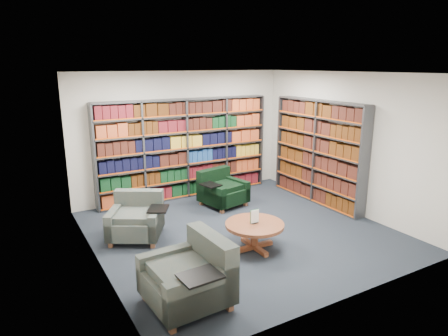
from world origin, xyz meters
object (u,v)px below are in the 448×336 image
chair_green_right (221,191)px  chair_teal_front (193,278)px  coffee_table (255,229)px  chair_teal_left (137,220)px

chair_green_right → chair_teal_front: chair_teal_front is taller
chair_green_right → coffee_table: 2.24m
chair_teal_left → coffee_table: (1.50, -1.43, 0.05)m
chair_teal_left → coffee_table: bearing=-43.6°
chair_green_right → chair_teal_left: bearing=-160.7°
coffee_table → chair_teal_front: bearing=-150.0°
chair_teal_left → chair_green_right: 2.21m
chair_teal_left → chair_teal_front: size_ratio=1.02×
coffee_table → chair_green_right: bearing=74.8°
chair_teal_left → chair_green_right: (2.08, 0.73, -0.01)m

